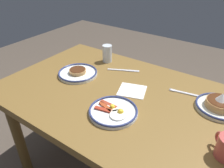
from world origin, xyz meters
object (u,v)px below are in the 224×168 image
at_px(drinking_glass, 107,54).
at_px(paper_napkin, 132,91).
at_px(plate_far_companion, 113,111).
at_px(plate_center_pancakes, 219,105).
at_px(plate_near_main, 78,73).
at_px(fork_near, 185,93).
at_px(butter_knife, 123,70).

height_order(drinking_glass, paper_napkin, drinking_glass).
bearing_deg(plate_far_companion, plate_center_pancakes, -141.47).
distance_m(plate_near_main, drinking_glass, 0.27).
height_order(plate_near_main, drinking_glass, drinking_glass).
bearing_deg(plate_center_pancakes, plate_far_companion, 38.53).
relative_size(plate_far_companion, fork_near, 1.34).
height_order(plate_center_pancakes, fork_near, plate_center_pancakes).
bearing_deg(plate_near_main, drinking_glass, -98.44).
xyz_separation_m(plate_near_main, drinking_glass, (-0.04, -0.27, 0.04)).
bearing_deg(plate_center_pancakes, paper_napkin, 13.75).
xyz_separation_m(plate_far_companion, paper_napkin, (0.02, -0.22, -0.01)).
relative_size(fork_near, butter_knife, 0.92).
relative_size(paper_napkin, butter_knife, 0.76).
xyz_separation_m(drinking_glass, butter_knife, (-0.17, 0.05, -0.05)).
bearing_deg(plate_center_pancakes, butter_knife, -6.56).
bearing_deg(drinking_glass, plate_center_pancakes, 170.95).
relative_size(plate_near_main, fork_near, 1.37).
xyz_separation_m(paper_napkin, fork_near, (-0.26, -0.15, 0.00)).
relative_size(paper_napkin, fork_near, 0.83).
bearing_deg(plate_near_main, butter_knife, -134.51).
distance_m(plate_center_pancakes, drinking_glass, 0.79).
bearing_deg(plate_far_companion, drinking_glass, -51.29).
bearing_deg(plate_center_pancakes, plate_near_main, 9.86).
height_order(plate_near_main, plate_far_companion, plate_near_main).
bearing_deg(paper_napkin, plate_far_companion, 96.06).
distance_m(fork_near, butter_knife, 0.43).
distance_m(plate_far_companion, drinking_glass, 0.59).
bearing_deg(plate_near_main, paper_napkin, -174.74).
bearing_deg(plate_far_companion, plate_near_main, -24.98).
distance_m(plate_far_companion, paper_napkin, 0.23).
bearing_deg(butter_knife, drinking_glass, -17.67).
distance_m(plate_center_pancakes, fork_near, 0.19).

